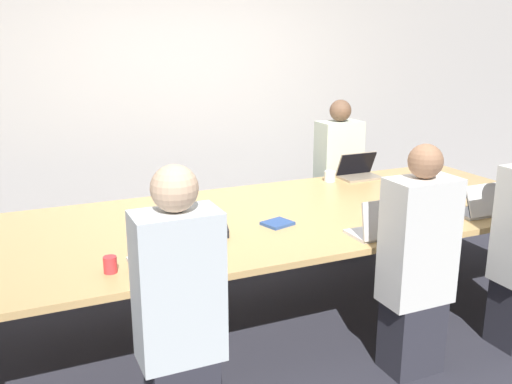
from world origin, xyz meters
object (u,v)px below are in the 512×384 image
person_near_midright (417,266)px  laptop_near_right (482,206)px  person_near_left (179,314)px  cup_near_right (451,212)px  bottle_near_midright (408,212)px  cup_far_right (330,176)px  laptop_near_midright (382,226)px  cup_near_midright (416,221)px  laptop_near_left (164,253)px  laptop_far_right (358,170)px  person_far_right (338,177)px  stapler (225,231)px  bottle_near_left (208,232)px  cup_near_left (110,265)px

person_near_midright → laptop_near_right: 0.99m
person_near_left → cup_near_right: (2.07, 0.48, 0.10)m
bottle_near_midright → cup_near_right: bearing=-0.8°
cup_far_right → person_near_midright: 1.71m
laptop_near_midright → person_near_midright: 0.36m
person_near_left → cup_near_midright: person_near_left is taller
laptop_near_left → cup_near_midright: bearing=177.6°
laptop_near_right → laptop_far_right: bearing=-82.1°
person_near_left → person_far_right: 2.96m
laptop_near_left → bottle_near_midright: laptop_near_left is taller
cup_far_right → stapler: bearing=-145.8°
laptop_near_left → laptop_near_midright: 1.36m
laptop_far_right → person_near_midright: bearing=-113.1°
laptop_near_left → bottle_near_left: bearing=-154.4°
bottle_near_left → cup_near_midright: size_ratio=2.37×
cup_near_right → bottle_near_midright: bearing=179.2°
cup_near_midright → laptop_near_right: laptop_near_right is taller
bottle_near_left → bottle_near_midright: size_ratio=1.12×
cup_far_right → stapler: size_ratio=0.60×
laptop_near_left → stapler: bearing=-145.4°
person_far_right → laptop_near_midright: size_ratio=3.80×
person_far_right → cup_near_midright: (-0.43, -1.63, 0.12)m
laptop_far_right → stapler: (-1.59, -0.90, -0.04)m
bottle_near_midright → person_near_midright: bearing=-121.8°
person_near_midright → laptop_near_right: bearing=-154.9°
cup_near_left → laptop_near_midright: laptop_near_midright is taller
bottle_near_left → cup_far_right: (1.47, 1.07, -0.06)m
laptop_far_right → cup_near_midright: laptop_far_right is taller
bottle_near_midright → cup_near_midright: bearing=-81.7°
laptop_near_midright → cup_near_midright: 0.30m
stapler → bottle_near_midright: bearing=0.5°
person_near_midright → bottle_near_midright: size_ratio=6.60×
person_far_right → stapler: 2.02m
cup_near_left → laptop_near_right: size_ratio=0.27×
person_near_left → person_near_midright: (1.42, 0.03, -0.02)m
cup_near_left → laptop_near_midright: bearing=-4.5°
bottle_near_left → person_far_right: person_far_right is taller
person_near_left → stapler: (0.54, 0.81, 0.08)m
laptop_far_right → cup_near_left: bearing=-152.9°
laptop_far_right → cup_near_right: bearing=-93.1°
cup_far_right → person_near_left: bearing=-137.4°
laptop_near_midright → laptop_near_right: (0.89, 0.08, -0.01)m
laptop_near_left → cup_near_right: bearing=-179.9°
person_near_left → person_far_right: person_near_left is taller
cup_near_left → cup_near_midright: (1.94, -0.09, 0.00)m
laptop_far_right → cup_far_right: size_ratio=3.79×
laptop_near_left → laptop_far_right: (2.07, 1.23, -0.01)m
laptop_near_midright → cup_far_right: bearing=-107.8°
bottle_near_midright → stapler: 1.21m
cup_near_left → person_near_left: bearing=-65.6°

